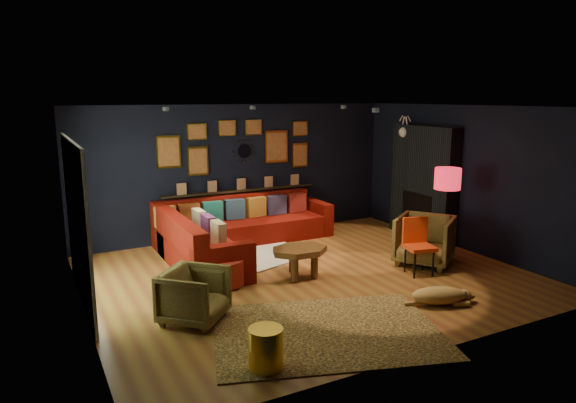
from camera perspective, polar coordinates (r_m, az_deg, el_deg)
name	(u,v)px	position (r m, az deg, el deg)	size (l,w,h in m)	color
floor	(308,276)	(8.10, 2.20, -8.24)	(6.50, 6.50, 0.00)	#8F5E26
room_walls	(309,175)	(7.71, 2.29, 2.98)	(6.50, 6.50, 6.50)	black
sectional	(229,234)	(9.32, -6.62, -3.56)	(3.41, 2.69, 0.86)	#690A08
ledge	(241,190)	(10.20, -5.23, 1.23)	(3.20, 0.12, 0.04)	black
gallery_wall	(239,146)	(10.11, -5.47, 6.21)	(3.15, 0.04, 1.02)	gold
sunburst_mirror	(244,151)	(10.16, -4.87, 5.64)	(0.47, 0.16, 0.47)	silver
fireplace	(423,187)	(10.33, 14.79, 1.60)	(0.31, 1.60, 2.20)	black
deer_head	(410,132)	(10.61, 13.44, 7.53)	(0.50, 0.28, 0.45)	white
sliding_door	(77,222)	(7.42, -22.37, -2.12)	(0.06, 2.80, 2.20)	white
ceiling_spots	(284,108)	(8.32, -0.43, 10.31)	(3.30, 2.50, 0.06)	black
shag_rug	(250,256)	(9.02, -4.21, -6.06)	(2.02, 1.47, 0.03)	silver
leopard_rug	(327,331)	(6.31, 4.34, -14.17)	(2.66, 1.90, 0.02)	tan
coffee_table	(300,253)	(7.90, 1.30, -5.77)	(0.94, 0.73, 0.45)	brown
pouf	(224,272)	(7.68, -7.08, -7.73)	(0.58, 0.58, 0.38)	#A2241B
armchair_left	(194,293)	(6.53, -10.38, -9.97)	(0.72, 0.67, 0.74)	#A8863B
armchair_right	(425,238)	(8.82, 14.93, -3.91)	(0.87, 0.81, 0.89)	#A8863B
gold_stool	(266,349)	(5.44, -2.48, -16.04)	(0.36, 0.36, 0.45)	gold
orange_chair	(418,241)	(8.32, 14.20, -4.27)	(0.50, 0.50, 0.89)	black
floor_lamp	(447,183)	(9.00, 17.30, 1.98)	(0.44, 0.44, 1.58)	black
dog	(439,292)	(7.26, 16.45, -9.65)	(1.02, 0.50, 0.32)	#BE8748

